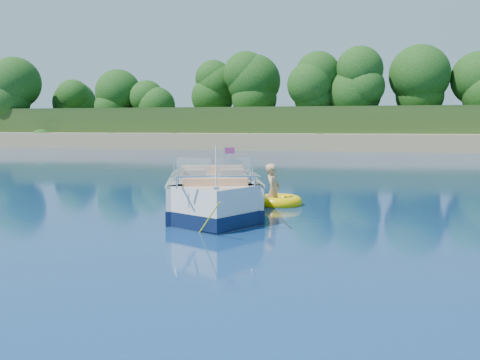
{
  "coord_description": "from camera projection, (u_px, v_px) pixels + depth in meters",
  "views": [
    {
      "loc": [
        3.99,
        -12.53,
        2.3
      ],
      "look_at": [
        0.66,
        1.08,
        0.85
      ],
      "focal_mm": 40.0,
      "sensor_mm": 36.0,
      "label": 1
    }
  ],
  "objects": [
    {
      "name": "ground",
      "position": [
        204.0,
        218.0,
        13.28
      ],
      "size": [
        160.0,
        160.0,
        0.0
      ],
      "primitive_type": "plane",
      "color": "#091941",
      "rests_on": "ground"
    },
    {
      "name": "shoreline",
      "position": [
        342.0,
        134.0,
        74.79
      ],
      "size": [
        170.0,
        59.0,
        6.0
      ],
      "color": "#997B58",
      "rests_on": "ground"
    },
    {
      "name": "treeline",
      "position": [
        331.0,
        91.0,
        52.32
      ],
      "size": [
        150.0,
        7.12,
        8.19
      ],
      "color": "black",
      "rests_on": "ground"
    },
    {
      "name": "motorboat",
      "position": [
        214.0,
        198.0,
        13.79
      ],
      "size": [
        3.47,
        6.13,
        2.12
      ],
      "rotation": [
        0.0,
        0.0,
        0.32
      ],
      "color": "silver",
      "rests_on": "ground"
    },
    {
      "name": "tow_tube",
      "position": [
        279.0,
        202.0,
        15.41
      ],
      "size": [
        1.39,
        1.39,
        0.35
      ],
      "rotation": [
        0.0,
        0.0,
        0.03
      ],
      "color": "#F1C402",
      "rests_on": "ground"
    },
    {
      "name": "boy",
      "position": [
        273.0,
        205.0,
        15.36
      ],
      "size": [
        0.46,
        0.91,
        1.73
      ],
      "primitive_type": "imported",
      "rotation": [
        0.0,
        -0.17,
        1.5
      ],
      "color": "tan",
      "rests_on": "ground"
    }
  ]
}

